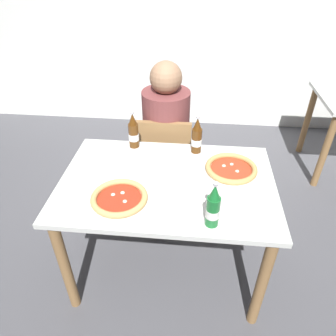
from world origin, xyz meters
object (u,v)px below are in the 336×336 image
(dining_table_main, at_px, (167,196))
(pizza_margherita_near, at_px, (119,199))
(pizza_marinara_far, at_px, (231,169))
(beer_bottle_center, at_px, (133,132))
(napkin_with_cutlery, at_px, (101,153))
(diner_seated, at_px, (166,144))
(beer_bottle_right, at_px, (197,137))
(chair_behind_table, at_px, (166,158))
(beer_bottle_left, at_px, (213,207))

(dining_table_main, xyz_separation_m, pizza_margherita_near, (-0.23, -0.20, 0.13))
(pizza_marinara_far, height_order, beer_bottle_center, beer_bottle_center)
(dining_table_main, distance_m, pizza_margherita_near, 0.33)
(dining_table_main, bearing_deg, napkin_with_cutlery, 152.41)
(dining_table_main, height_order, diner_seated, diner_seated)
(dining_table_main, height_order, beer_bottle_right, beer_bottle_right)
(chair_behind_table, distance_m, pizza_margherita_near, 0.87)
(pizza_margherita_near, relative_size, pizza_marinara_far, 0.98)
(dining_table_main, xyz_separation_m, chair_behind_table, (-0.07, 0.61, -0.15))
(chair_behind_table, height_order, pizza_marinara_far, chair_behind_table)
(beer_bottle_left, relative_size, beer_bottle_center, 1.00)
(pizza_margherita_near, distance_m, beer_bottle_center, 0.55)
(beer_bottle_right, distance_m, napkin_with_cutlery, 0.61)
(dining_table_main, bearing_deg, beer_bottle_right, 64.24)
(diner_seated, relative_size, pizza_margherita_near, 3.81)
(pizza_margherita_near, xyz_separation_m, beer_bottle_center, (-0.02, 0.54, 0.08))
(pizza_margherita_near, bearing_deg, beer_bottle_left, -13.26)
(diner_seated, relative_size, beer_bottle_left, 4.89)
(beer_bottle_left, xyz_separation_m, napkin_with_cutlery, (-0.68, 0.54, -0.10))
(dining_table_main, relative_size, diner_seated, 0.99)
(diner_seated, bearing_deg, beer_bottle_center, -118.62)
(diner_seated, bearing_deg, napkin_with_cutlery, -130.70)
(beer_bottle_center, bearing_deg, beer_bottle_right, -3.39)
(pizza_marinara_far, bearing_deg, chair_behind_table, 131.24)
(beer_bottle_center, relative_size, beer_bottle_right, 1.00)
(chair_behind_table, relative_size, napkin_with_cutlery, 4.44)
(pizza_marinara_far, distance_m, beer_bottle_right, 0.30)
(diner_seated, relative_size, beer_bottle_right, 4.89)
(dining_table_main, bearing_deg, beer_bottle_left, -51.99)
(pizza_margherita_near, bearing_deg, beer_bottle_right, 53.76)
(beer_bottle_right, bearing_deg, dining_table_main, -115.76)
(beer_bottle_left, height_order, beer_bottle_right, same)
(dining_table_main, bearing_deg, chair_behind_table, 96.91)
(beer_bottle_right, bearing_deg, diner_seated, 123.36)
(beer_bottle_left, bearing_deg, chair_behind_table, 108.95)
(diner_seated, relative_size, beer_bottle_center, 4.89)
(beer_bottle_right, xyz_separation_m, napkin_with_cutlery, (-0.60, -0.08, -0.10))
(diner_seated, height_order, beer_bottle_right, diner_seated)
(diner_seated, height_order, pizza_marinara_far, diner_seated)
(dining_table_main, xyz_separation_m, diner_seated, (-0.07, 0.66, -0.05))
(dining_table_main, height_order, napkin_with_cutlery, napkin_with_cutlery)
(chair_behind_table, height_order, beer_bottle_right, beer_bottle_right)
(pizza_marinara_far, distance_m, beer_bottle_left, 0.45)
(chair_behind_table, bearing_deg, beer_bottle_center, 57.05)
(pizza_margherita_near, relative_size, beer_bottle_right, 1.29)
(pizza_margherita_near, height_order, beer_bottle_left, beer_bottle_left)
(chair_behind_table, relative_size, beer_bottle_left, 3.44)
(dining_table_main, distance_m, beer_bottle_left, 0.45)
(pizza_marinara_far, bearing_deg, dining_table_main, -162.14)
(dining_table_main, relative_size, beer_bottle_left, 4.86)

